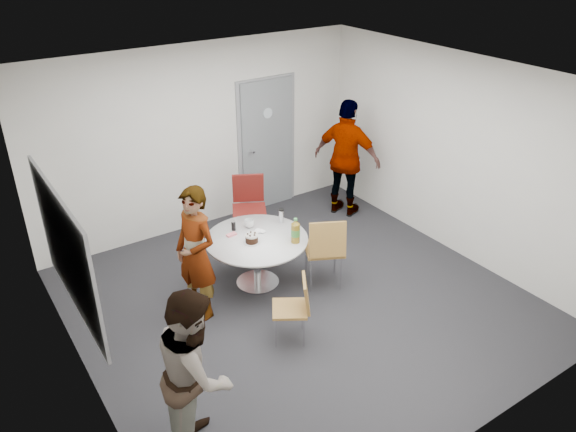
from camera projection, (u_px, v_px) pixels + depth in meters
floor at (300, 302)px, 6.83m from camera, size 5.00×5.00×0.00m
ceiling at (302, 81)px, 5.58m from camera, size 5.00×5.00×0.00m
wall_back at (201, 138)px, 8.04m from camera, size 5.00×0.00×5.00m
wall_left at (70, 272)px, 4.97m from camera, size 0.00×5.00×5.00m
wall_right at (455, 156)px, 7.44m from camera, size 0.00×5.00×5.00m
wall_front at (485, 320)px, 4.37m from camera, size 5.00×0.00×5.00m
door at (267, 145)px, 8.72m from camera, size 1.02×0.17×2.12m
whiteboard at (67, 251)px, 5.09m from camera, size 0.04×1.90×1.25m
table at (259, 244)px, 6.93m from camera, size 1.27×1.27×0.98m
chair_near_left at (297, 303)px, 6.03m from camera, size 0.53×0.52×0.78m
chair_near_right at (326, 246)px, 6.84m from camera, size 0.64×0.66×0.98m
chair_far at (249, 202)px, 7.92m from camera, size 0.64×0.66×0.98m
person_main at (196, 254)px, 6.29m from camera, size 0.53×0.67×1.61m
person_left at (196, 372)px, 4.64m from camera, size 0.90×0.98×1.61m
person_right at (347, 159)px, 8.51m from camera, size 0.88×1.16×1.83m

